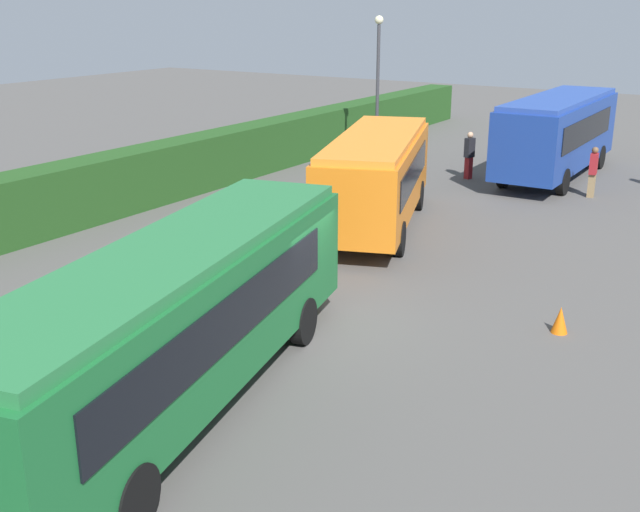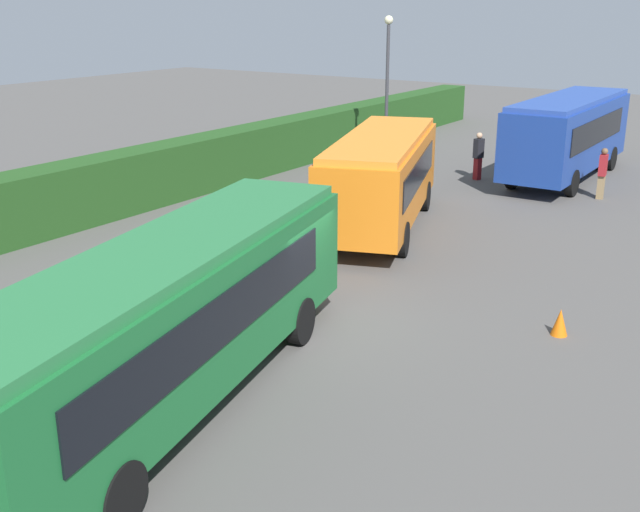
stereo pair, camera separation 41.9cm
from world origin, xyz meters
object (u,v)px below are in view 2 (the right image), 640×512
object	(u,v)px
bus_blue	(568,133)
person_left	(602,172)
lamppost	(387,76)
person_center	(478,154)
traffic_cone	(560,322)
bus_orange	(381,175)
bus_green	(172,314)

from	to	relation	value
bus_blue	person_left	distance (m)	3.50
person_left	lamppost	distance (m)	9.70
lamppost	person_center	bearing A→B (deg)	-89.47
bus_blue	lamppost	size ratio (longest dim) A/B	1.47
bus_blue	traffic_cone	size ratio (longest dim) A/B	15.46
person_center	traffic_cone	xyz separation A→B (m)	(-13.49, -7.60, -0.72)
bus_orange	person_center	size ratio (longest dim) A/B	4.63
bus_orange	person_center	world-z (taller)	bus_orange
person_left	traffic_cone	world-z (taller)	person_left
bus_green	traffic_cone	world-z (taller)	bus_green
bus_orange	person_left	distance (m)	9.22
bus_orange	bus_blue	bearing A→B (deg)	-33.54
bus_orange	person_center	xyz separation A→B (m)	(8.40, 0.26, -0.70)
bus_blue	lamppost	xyz separation A→B (m)	(-2.14, 7.10, 2.00)
bus_green	traffic_cone	bearing A→B (deg)	-47.58
bus_green	person_left	bearing A→B (deg)	-19.04
person_center	lamppost	bearing A→B (deg)	19.10
person_center	lamppost	xyz separation A→B (m)	(-0.04, 4.23, 2.86)
bus_green	person_center	distance (m)	20.53
bus_blue	person_left	bearing A→B (deg)	-141.09
person_center	lamppost	size ratio (longest dim) A/B	0.30
person_left	bus_green	bearing A→B (deg)	76.44
bus_orange	lamppost	world-z (taller)	lamppost
person_left	person_center	world-z (taller)	person_center
person_left	traffic_cone	xyz separation A→B (m)	(-12.96, -2.59, -0.69)
lamppost	person_left	bearing A→B (deg)	-92.99
bus_orange	bus_blue	distance (m)	10.81
traffic_cone	lamppost	size ratio (longest dim) A/B	0.09
bus_green	traffic_cone	distance (m)	8.43
bus_orange	lamppost	xyz separation A→B (m)	(8.36, 4.50, 2.16)
traffic_cone	bus_green	bearing A→B (deg)	145.29
bus_green	traffic_cone	size ratio (longest dim) A/B	17.93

